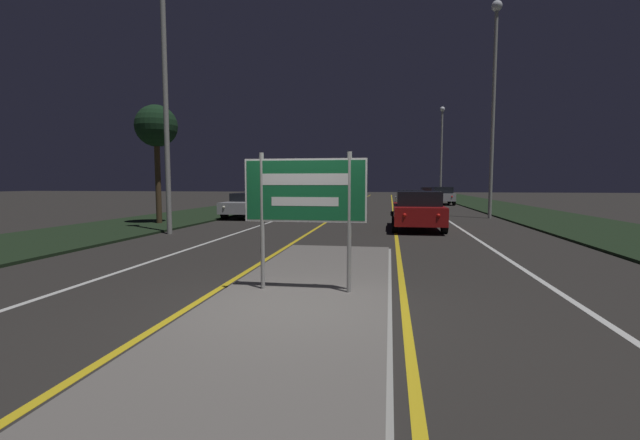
# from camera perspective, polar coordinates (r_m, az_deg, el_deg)

# --- Properties ---
(ground_plane) EXTENTS (160.00, 160.00, 0.00)m
(ground_plane) POSITION_cam_1_polar(r_m,az_deg,el_deg) (6.47, -3.18, -11.67)
(ground_plane) COLOR #282623
(median_island) EXTENTS (2.80, 10.05, 0.10)m
(median_island) POSITION_cam_1_polar(r_m,az_deg,el_deg) (7.11, -1.98, -9.80)
(median_island) COLOR #999993
(median_island) RESTS_ON ground_plane
(verge_left) EXTENTS (5.00, 100.00, 0.08)m
(verge_left) POSITION_cam_1_polar(r_m,az_deg,el_deg) (28.28, -13.30, 1.18)
(verge_left) COLOR black
(verge_left) RESTS_ON ground_plane
(verge_right) EXTENTS (5.00, 100.00, 0.08)m
(verge_right) POSITION_cam_1_polar(r_m,az_deg,el_deg) (27.36, 26.59, 0.66)
(verge_right) COLOR black
(verge_right) RESTS_ON ground_plane
(centre_line_yellow_left) EXTENTS (0.12, 70.00, 0.01)m
(centre_line_yellow_left) POSITION_cam_1_polar(r_m,az_deg,el_deg) (31.25, 3.87, 1.59)
(centre_line_yellow_left) COLOR gold
(centre_line_yellow_left) RESTS_ON ground_plane
(centre_line_yellow_right) EXTENTS (0.12, 70.00, 0.01)m
(centre_line_yellow_right) POSITION_cam_1_polar(r_m,az_deg,el_deg) (31.11, 9.71, 1.51)
(centre_line_yellow_right) COLOR gold
(centre_line_yellow_right) RESTS_ON ground_plane
(lane_line_white_left) EXTENTS (0.12, 70.00, 0.01)m
(lane_line_white_left) POSITION_cam_1_polar(r_m,az_deg,el_deg) (31.60, -0.85, 1.64)
(lane_line_white_left) COLOR silver
(lane_line_white_left) RESTS_ON ground_plane
(lane_line_white_right) EXTENTS (0.12, 70.00, 0.01)m
(lane_line_white_right) POSITION_cam_1_polar(r_m,az_deg,el_deg) (31.24, 14.50, 1.44)
(lane_line_white_right) COLOR silver
(lane_line_white_right) RESTS_ON ground_plane
(edge_line_white_left) EXTENTS (0.10, 70.00, 0.01)m
(edge_line_white_left) POSITION_cam_1_polar(r_m,az_deg,el_deg) (32.26, -6.11, 1.68)
(edge_line_white_left) COLOR silver
(edge_line_white_left) RESTS_ON ground_plane
(edge_line_white_right) EXTENTS (0.10, 70.00, 0.01)m
(edge_line_white_right) POSITION_cam_1_polar(r_m,az_deg,el_deg) (31.66, 19.92, 1.34)
(edge_line_white_right) COLOR silver
(edge_line_white_right) RESTS_ON ground_plane
(highway_sign) EXTENTS (1.99, 0.07, 2.24)m
(highway_sign) POSITION_cam_1_polar(r_m,az_deg,el_deg) (6.87, -2.03, 3.24)
(highway_sign) COLOR #9E9E99
(highway_sign) RESTS_ON median_island
(streetlight_left_near) EXTENTS (0.53, 0.53, 9.79)m
(streetlight_left_near) POSITION_cam_1_polar(r_m,az_deg,el_deg) (16.97, -20.05, 19.74)
(streetlight_left_near) COLOR #9E9E99
(streetlight_left_near) RESTS_ON ground_plane
(streetlight_right_near) EXTENTS (0.53, 0.53, 10.97)m
(streetlight_right_near) POSITION_cam_1_polar(r_m,az_deg,el_deg) (24.52, 22.20, 16.57)
(streetlight_right_near) COLOR #9E9E99
(streetlight_right_near) RESTS_ON ground_plane
(streetlight_right_far) EXTENTS (0.47, 0.47, 9.02)m
(streetlight_right_far) POSITION_cam_1_polar(r_m,az_deg,el_deg) (42.88, 15.90, 9.72)
(streetlight_right_far) COLOR #9E9E99
(streetlight_right_far) RESTS_ON ground_plane
(car_receding_0) EXTENTS (2.00, 4.60, 1.52)m
(car_receding_0) POSITION_cam_1_polar(r_m,az_deg,el_deg) (17.46, 12.87, 1.35)
(car_receding_0) COLOR maroon
(car_receding_0) RESTS_ON ground_plane
(car_receding_1) EXTENTS (1.84, 4.36, 1.43)m
(car_receding_1) POSITION_cam_1_polar(r_m,az_deg,el_deg) (25.90, 11.94, 2.47)
(car_receding_1) COLOR #B7B7BC
(car_receding_1) RESTS_ON ground_plane
(car_receding_2) EXTENTS (1.86, 4.65, 1.51)m
(car_receding_2) POSITION_cam_1_polar(r_m,az_deg,el_deg) (37.88, 15.93, 3.20)
(car_receding_2) COLOR #B7B7BC
(car_receding_2) RESTS_ON ground_plane
(car_receding_3) EXTENTS (1.88, 4.12, 1.33)m
(car_receding_3) POSITION_cam_1_polar(r_m,az_deg,el_deg) (51.82, 14.14, 3.58)
(car_receding_3) COLOR maroon
(car_receding_3) RESTS_ON ground_plane
(car_approaching_0) EXTENTS (2.02, 4.65, 1.30)m
(car_approaching_0) POSITION_cam_1_polar(r_m,az_deg,el_deg) (23.25, -9.21, 2.09)
(car_approaching_0) COLOR #B7B7BC
(car_approaching_0) RESTS_ON ground_plane
(car_approaching_1) EXTENTS (1.99, 4.19, 1.42)m
(car_approaching_1) POSITION_cam_1_polar(r_m,az_deg,el_deg) (36.40, -1.68, 3.25)
(car_approaching_1) COLOR #B7B7BC
(car_approaching_1) RESTS_ON ground_plane
(roadside_palm_left) EXTENTS (1.80, 1.80, 5.14)m
(roadside_palm_left) POSITION_cam_1_polar(r_m,az_deg,el_deg) (20.27, -20.99, 11.41)
(roadside_palm_left) COLOR #4C3823
(roadside_palm_left) RESTS_ON verge_left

